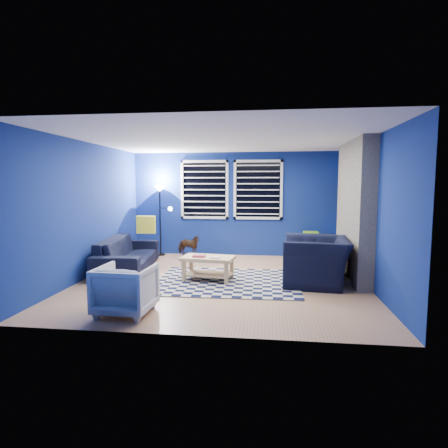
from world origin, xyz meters
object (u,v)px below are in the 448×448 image
object	(u,v)px
sofa	(128,254)
rocking_horse	(188,246)
coffee_table	(208,263)
floor_lamp	(160,198)
armchair_bent	(126,289)
cabinet	(310,247)
armchair_big	(316,261)
tv	(343,199)

from	to	relation	value
sofa	rocking_horse	world-z (taller)	sofa
coffee_table	floor_lamp	size ratio (longest dim) A/B	0.57
armchair_bent	cabinet	world-z (taller)	armchair_bent
floor_lamp	rocking_horse	bearing A→B (deg)	-27.44
sofa	cabinet	world-z (taller)	sofa
floor_lamp	sofa	bearing A→B (deg)	-97.25
coffee_table	cabinet	bearing A→B (deg)	48.27
armchair_bent	floor_lamp	xyz separation A→B (m)	(-0.74, 4.13, 1.07)
sofa	armchair_bent	size ratio (longest dim) A/B	3.10
armchair_bent	coffee_table	xyz separation A→B (m)	(0.81, 1.84, -0.01)
armchair_big	sofa	bearing A→B (deg)	-94.75
armchair_big	armchair_bent	xyz separation A→B (m)	(-2.70, -1.88, -0.07)
rocking_horse	coffee_table	distance (m)	2.04
rocking_horse	sofa	bearing A→B (deg)	156.09
tv	sofa	size ratio (longest dim) A/B	0.44
armchair_bent	tv	bearing A→B (deg)	-129.54
coffee_table	cabinet	distance (m)	3.07
cabinet	tv	bearing A→B (deg)	-45.41
rocking_horse	cabinet	world-z (taller)	cabinet
tv	sofa	world-z (taller)	tv
armchair_big	floor_lamp	distance (m)	4.23
armchair_big	armchair_bent	size ratio (longest dim) A/B	1.71
armchair_bent	floor_lamp	size ratio (longest dim) A/B	0.43
armchair_big	cabinet	xyz separation A→B (m)	(0.14, 2.25, -0.12)
armchair_bent	cabinet	bearing A→B (deg)	-122.05
armchair_big	floor_lamp	size ratio (longest dim) A/B	0.73
rocking_horse	tv	bearing A→B (deg)	-73.30
armchair_big	armchair_bent	world-z (taller)	armchair_big
sofa	armchair_big	size ratio (longest dim) A/B	1.82
armchair_big	coffee_table	bearing A→B (deg)	-84.02
sofa	rocking_horse	distance (m)	1.57
floor_lamp	tv	bearing A→B (deg)	-3.33
armchair_bent	sofa	bearing A→B (deg)	-66.74
sofa	coffee_table	size ratio (longest dim) A/B	2.30
tv	floor_lamp	bearing A→B (deg)	176.67
armchair_bent	rocking_horse	xyz separation A→B (m)	(0.03, 3.73, -0.01)
tv	armchair_big	world-z (taller)	tv
sofa	armchair_bent	bearing A→B (deg)	-166.94
armchair_big	tv	bearing A→B (deg)	163.02
coffee_table	rocking_horse	bearing A→B (deg)	112.40
tv	coffee_table	world-z (taller)	tv
sofa	armchair_bent	xyz separation A→B (m)	(0.94, -2.49, 0.00)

